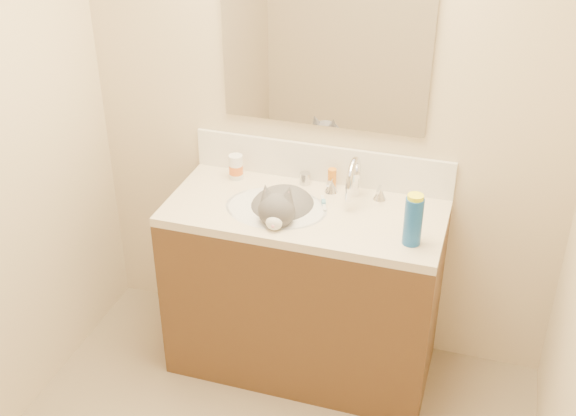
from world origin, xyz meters
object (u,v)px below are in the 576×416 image
Objects in this scene: spray_can at (413,221)px; silver_jar at (305,179)px; vanity_cabinet at (304,293)px; basin at (276,222)px; amber_bottle at (332,179)px; faucet at (354,182)px; pill_bottle at (236,167)px; cat at (282,213)px.

silver_jar is at bearing 147.34° from spray_can.
vanity_cabinet is at bearing 164.44° from spray_can.
basin is at bearing -165.96° from vanity_cabinet.
faucet is at bearing -33.45° from amber_bottle.
pill_bottle is at bearing -174.69° from amber_bottle.
cat is 2.16× the size of spray_can.
basin is 4.72× the size of amber_bottle.
spray_can is (0.58, -0.11, 0.13)m from cat.
pill_bottle is at bearing 176.42° from faucet.
amber_bottle reaches higher than basin.
amber_bottle is at bearing 140.05° from spray_can.
pill_bottle reaches higher than basin.
basin is at bearing -163.89° from cat.
amber_bottle is at bearing 73.20° from vanity_cabinet.
faucet is at bearing 20.88° from cat.
amber_bottle is (0.13, 0.00, 0.02)m from silver_jar.
cat is 0.35m from pill_bottle.
vanity_cabinet is 10.28× the size of pill_bottle.
pill_bottle is 1.22× the size of amber_bottle.
spray_can is at bearing -39.95° from amber_bottle.
amber_bottle is 0.54m from spray_can.
silver_jar is 0.28× the size of spray_can.
silver_jar is at bearing 7.33° from pill_bottle.
faucet is 0.40m from spray_can.
silver_jar reaches higher than basin.
vanity_cabinet is 0.40m from basin.
cat is 3.73× the size of pill_bottle.
faucet is 2.94× the size of amber_bottle.
faucet is 0.64× the size of cat.
basin is 0.27m from silver_jar.
amber_bottle is at bearing 46.64° from cat.
pill_bottle is (-0.28, 0.19, 0.09)m from cat.
vanity_cabinet is 0.55m from amber_bottle.
vanity_cabinet is 0.66m from pill_bottle.
pill_bottle reaches higher than amber_bottle.
vanity_cabinet is at bearing -106.80° from amber_bottle.
basin is at bearing -150.88° from faucet.
vanity_cabinet is 0.74m from spray_can.
silver_jar is 0.13m from amber_bottle.
pill_bottle is (-0.56, 0.04, -0.03)m from faucet.
cat is (-0.28, -0.16, -0.11)m from faucet.
cat is at bearing -124.78° from amber_bottle.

